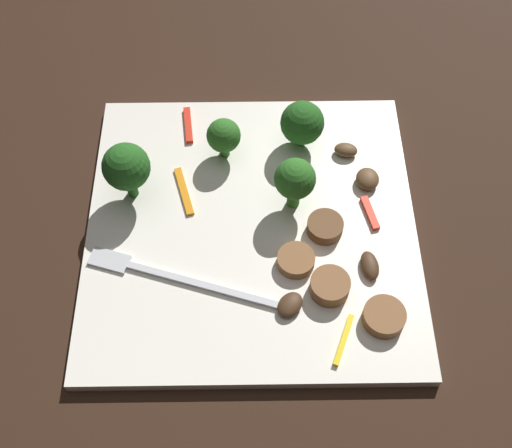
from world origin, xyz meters
TOP-DOWN VIEW (x-y plane):
  - ground_plane at (0.00, 0.00)m, footprint 1.40×1.40m
  - plate at (0.00, 0.00)m, footprint 0.30×0.30m
  - fork at (0.07, 0.05)m, footprint 0.18×0.07m
  - broccoli_floret_0 at (0.03, -0.08)m, footprint 0.03×0.03m
  - broccoli_floret_1 at (-0.05, -0.09)m, footprint 0.04×0.04m
  - broccoli_floret_2 at (-0.04, -0.02)m, footprint 0.04×0.04m
  - broccoli_floret_3 at (0.11, -0.04)m, footprint 0.04×0.04m
  - sausage_slice_0 at (-0.11, 0.10)m, footprint 0.05×0.05m
  - sausage_slice_1 at (-0.07, 0.07)m, footprint 0.04×0.04m
  - sausage_slice_2 at (-0.04, 0.04)m, footprint 0.04×0.04m
  - sausage_slice_3 at (-0.07, 0.01)m, footprint 0.04×0.04m
  - mushroom_0 at (-0.09, -0.08)m, footprint 0.03×0.02m
  - mushroom_1 at (-0.11, -0.04)m, footprint 0.02×0.03m
  - mushroom_2 at (-0.03, 0.08)m, footprint 0.03×0.03m
  - mushroom_3 at (-0.10, 0.05)m, footprint 0.02×0.03m
  - pepper_strip_0 at (0.06, -0.04)m, footprint 0.02×0.05m
  - pepper_strip_1 at (-0.07, 0.11)m, footprint 0.02×0.04m
  - pepper_strip_2 at (0.06, -0.12)m, footprint 0.01×0.05m
  - pepper_strip_3 at (-0.11, -0.01)m, footprint 0.01×0.04m

SIDE VIEW (x-z plane):
  - ground_plane at x=0.00m, z-range 0.00..0.00m
  - plate at x=0.00m, z-range 0.00..0.01m
  - pepper_strip_0 at x=0.06m, z-range 0.01..0.01m
  - fork at x=0.07m, z-range 0.01..0.01m
  - pepper_strip_1 at x=-0.07m, z-range 0.01..0.01m
  - pepper_strip_2 at x=0.06m, z-range 0.01..0.02m
  - pepper_strip_3 at x=-0.11m, z-range 0.01..0.02m
  - mushroom_3 at x=-0.10m, z-range 0.01..0.02m
  - mushroom_2 at x=-0.03m, z-range 0.01..0.02m
  - sausage_slice_2 at x=-0.04m, z-range 0.01..0.02m
  - mushroom_0 at x=-0.09m, z-range 0.01..0.02m
  - sausage_slice_0 at x=-0.11m, z-range 0.01..0.02m
  - mushroom_1 at x=-0.11m, z-range 0.01..0.02m
  - sausage_slice_3 at x=-0.07m, z-range 0.01..0.02m
  - sausage_slice_1 at x=-0.07m, z-range 0.01..0.03m
  - broccoli_floret_0 at x=0.03m, z-range 0.02..0.06m
  - broccoli_floret_1 at x=-0.05m, z-range 0.02..0.07m
  - broccoli_floret_2 at x=-0.04m, z-range 0.02..0.08m
  - broccoli_floret_3 at x=0.11m, z-range 0.02..0.08m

